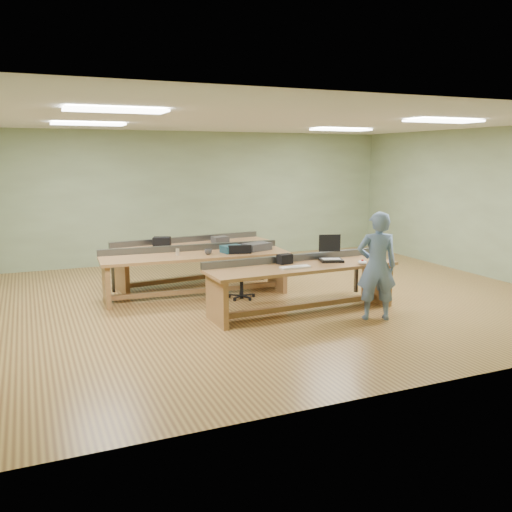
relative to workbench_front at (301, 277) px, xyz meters
name	(u,v)px	position (x,y,z in m)	size (l,w,h in m)	color
floor	(258,299)	(-0.33, 0.95, -0.56)	(10.00, 10.00, 0.00)	#A47D3E
ceiling	(258,121)	(-0.33, 0.95, 2.44)	(10.00, 10.00, 0.00)	silver
wall_back	(191,197)	(-0.33, 4.95, 0.94)	(10.00, 0.04, 3.00)	#94AD83
wall_front	(415,250)	(-0.33, -3.05, 0.94)	(10.00, 0.04, 3.00)	#94AD83
wall_right	(484,203)	(4.67, 0.95, 0.94)	(0.04, 8.00, 3.00)	#94AD83
fluor_panels	(258,122)	(-0.33, 0.95, 2.41)	(6.20, 3.50, 0.03)	white
workbench_front	(301,277)	(0.00, 0.00, 0.00)	(3.11, 0.94, 0.86)	#9F6A43
workbench_mid	(196,264)	(-1.24, 1.61, 0.00)	(3.30, 1.04, 0.86)	#9F6A43
workbench_back	(195,254)	(-0.95, 2.63, 0.00)	(3.21, 1.22, 0.86)	#9F6A43
person	(377,266)	(0.84, -0.80, 0.26)	(0.60, 0.39, 1.63)	#677AA8
laptop_base	(331,260)	(0.58, 0.07, 0.21)	(0.36, 0.29, 0.04)	black
laptop_screen	(330,243)	(0.62, 0.21, 0.47)	(0.36, 0.02, 0.28)	black
keyboard	(295,267)	(-0.20, -0.17, 0.20)	(0.47, 0.16, 0.03)	beige
trackball_mouse	(362,262)	(0.91, -0.33, 0.22)	(0.14, 0.16, 0.07)	white
camera_bag	(285,259)	(-0.20, 0.20, 0.27)	(0.23, 0.14, 0.15)	black
task_chair	(241,279)	(-0.56, 1.16, -0.23)	(0.59, 0.59, 0.90)	black
parts_bin_teal	(232,249)	(-0.60, 1.49, 0.25)	(0.36, 0.27, 0.13)	#163947
parts_bin_grey	(257,247)	(-0.10, 1.54, 0.25)	(0.48, 0.30, 0.13)	#373639
mug	(208,252)	(-1.06, 1.46, 0.24)	(0.13, 0.13, 0.10)	#373639
drinks_can	(178,252)	(-1.56, 1.59, 0.25)	(0.06, 0.06, 0.12)	silver
storage_box_back	(162,242)	(-1.60, 2.59, 0.28)	(0.32, 0.23, 0.18)	black
tray_back	(220,240)	(-0.43, 2.63, 0.25)	(0.30, 0.22, 0.12)	#373639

